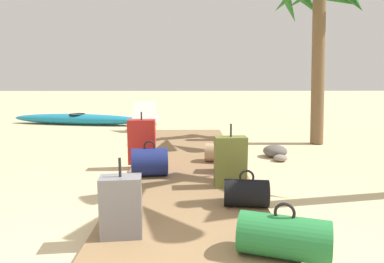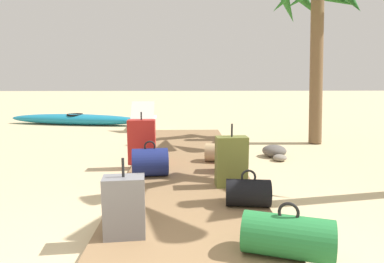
% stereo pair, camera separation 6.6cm
% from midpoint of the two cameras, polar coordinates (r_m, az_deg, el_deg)
% --- Properties ---
extents(ground_plane, '(60.00, 60.00, 0.00)m').
position_cam_midpoint_polar(ground_plane, '(4.85, -0.51, -8.45)').
color(ground_plane, '#D1BA8C').
extents(boardwalk, '(1.72, 7.10, 0.08)m').
position_cam_midpoint_polar(boardwalk, '(5.52, -0.56, -5.82)').
color(boardwalk, olive).
rests_on(boardwalk, ground).
extents(duffel_bag_tan, '(0.68, 0.41, 0.41)m').
position_cam_midpoint_polar(duffel_bag_tan, '(5.65, 5.77, -3.53)').
color(duffel_bag_tan, tan).
rests_on(duffel_bag_tan, boardwalk).
extents(backpack_purple, '(0.34, 0.31, 0.49)m').
position_cam_midpoint_polar(backpack_purple, '(5.07, 6.26, -3.79)').
color(backpack_purple, '#6B2D84').
rests_on(backpack_purple, boardwalk).
extents(duffel_bag_navy, '(0.54, 0.45, 0.50)m').
position_cam_midpoint_polar(duffel_bag_navy, '(4.88, -6.70, -5.04)').
color(duffel_bag_navy, navy).
rests_on(duffel_bag_navy, boardwalk).
extents(suitcase_red, '(0.43, 0.22, 0.83)m').
position_cam_midpoint_polar(suitcase_red, '(5.54, -8.00, -1.68)').
color(suitcase_red, red).
rests_on(suitcase_red, boardwalk).
extents(suitcase_grey, '(0.38, 0.25, 0.70)m').
position_cam_midpoint_polar(suitcase_grey, '(3.11, -11.13, -12.08)').
color(suitcase_grey, slate).
rests_on(suitcase_grey, boardwalk).
extents(duffel_bag_black, '(0.50, 0.35, 0.40)m').
position_cam_midpoint_polar(duffel_bag_black, '(3.80, 9.42, -9.98)').
color(duffel_bag_black, black).
rests_on(duffel_bag_black, boardwalk).
extents(suitcase_olive, '(0.41, 0.23, 0.80)m').
position_cam_midpoint_polar(suitcase_olive, '(4.39, 6.75, -4.97)').
color(suitcase_olive, olive).
rests_on(suitcase_olive, boardwalk).
extents(duffel_bag_green, '(0.76, 0.54, 0.44)m').
position_cam_midpoint_polar(duffel_bag_green, '(2.87, 15.51, -16.44)').
color(duffel_bag_green, '#237538').
rests_on(duffel_bag_green, boardwalk).
extents(palm_tree_far_right, '(2.19, 2.26, 3.73)m').
position_cam_midpoint_polar(palm_tree_far_right, '(8.15, 20.51, 18.79)').
color(palm_tree_far_right, brown).
rests_on(palm_tree_far_right, ground).
extents(lounge_chair, '(0.63, 1.55, 0.79)m').
position_cam_midpoint_polar(lounge_chair, '(9.72, -7.45, 2.35)').
color(lounge_chair, white).
rests_on(lounge_chair, ground).
extents(kayak, '(4.28, 1.38, 0.33)m').
position_cam_midpoint_polar(kayak, '(11.11, -18.29, 1.96)').
color(kayak, teal).
rests_on(kayak, ground).
extents(rock_right_far, '(0.51, 0.50, 0.22)m').
position_cam_midpoint_polar(rock_right_far, '(6.51, 13.84, -3.16)').
color(rock_right_far, '#5B5651').
rests_on(rock_right_far, ground).
extents(rock_right_mid, '(0.29, 0.28, 0.12)m').
position_cam_midpoint_polar(rock_right_mid, '(6.21, 14.70, -4.26)').
color(rock_right_mid, gray).
rests_on(rock_right_mid, ground).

